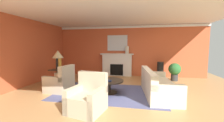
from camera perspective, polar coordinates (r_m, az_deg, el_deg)
name	(u,v)px	position (r m, az deg, el deg)	size (l,w,h in m)	color
ground_plane	(118,93)	(5.08, 2.45, -12.62)	(9.84, 9.84, 0.00)	tan
wall_fireplace	(126,51)	(7.92, 5.82, 4.07)	(8.17, 0.12, 2.74)	#C65633
wall_window	(27,52)	(6.81, -31.04, 3.00)	(0.12, 6.72, 2.74)	#C65633
ceiling_panel	(120,13)	(5.25, 3.09, 18.63)	(8.17, 6.72, 0.06)	white
crown_moulding	(127,27)	(7.91, 5.87, 13.43)	(8.17, 0.08, 0.12)	white
area_rug	(109,93)	(5.07, -1.17, -12.55)	(3.63, 2.23, 0.01)	#4C517A
fireplace	(117,65)	(7.84, 2.00, -1.71)	(1.80, 0.35, 1.23)	white
mantel_mirror	(117,43)	(7.89, 2.17, 7.23)	(1.10, 0.04, 0.85)	silver
sofa	(157,86)	(4.97, 17.71, -9.70)	(1.10, 2.18, 0.85)	beige
armchair_near_window	(60,83)	(5.46, -19.97, -8.29)	(0.86, 0.86, 0.95)	#C1B293
armchair_facing_fireplace	(87,99)	(3.69, -9.84, -14.84)	(0.94, 0.94, 0.95)	#C1B293
coffee_table	(109,83)	(4.98, -1.18, -8.95)	(1.00, 1.00, 0.45)	#2D2319
side_table	(59,76)	(6.20, -20.60, -5.77)	(0.56, 0.56, 0.70)	#2D2319
table_lamp	(58,56)	(6.10, -20.88, 1.86)	(0.44, 0.44, 0.75)	black
vase_mantel_right	(127,50)	(7.66, 6.04, 4.44)	(0.19, 0.19, 0.40)	beige
vase_tall_corner	(160,70)	(7.54, 18.78, -3.55)	(0.31, 0.31, 0.84)	black
vase_on_side_table	(60,64)	(5.94, -20.15, -1.17)	(0.12, 0.12, 0.44)	#B7892D
book_red_cover	(108,81)	(4.79, -1.74, -7.87)	(0.25, 0.16, 0.04)	navy
potted_plant	(175,70)	(7.32, 23.82, -3.44)	(0.56, 0.56, 0.83)	#333333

